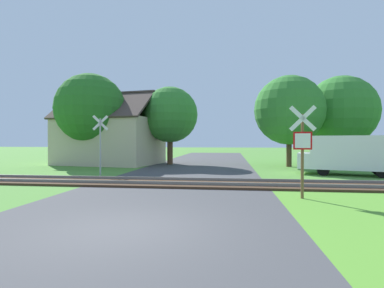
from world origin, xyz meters
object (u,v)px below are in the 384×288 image
object	(u,v)px
house	(111,139)
tree_far	(341,111)
stop_sign_near	(302,145)
crossing_sign_far	(100,141)
tree_center	(170,115)
tree_left	(91,109)
tree_right	(289,110)
mail_truck	(347,153)

from	to	relation	value
house	tree_far	world-z (taller)	tree_far
stop_sign_near	crossing_sign_far	distance (m)	11.22
house	tree_center	bearing A→B (deg)	10.68
house	stop_sign_near	bearing A→B (deg)	-38.40
house	tree_left	bearing A→B (deg)	-109.91
tree_center	tree_right	size ratio (longest dim) A/B	0.93
stop_sign_near	house	world-z (taller)	house
mail_truck	tree_center	bearing A→B (deg)	78.13
tree_center	stop_sign_near	bearing A→B (deg)	-61.90
stop_sign_near	tree_left	world-z (taller)	tree_left
stop_sign_near	tree_center	distance (m)	15.74
crossing_sign_far	tree_right	bearing A→B (deg)	14.93
stop_sign_near	house	bearing A→B (deg)	-40.14
house	crossing_sign_far	bearing A→B (deg)	-62.06
tree_center	tree_right	world-z (taller)	tree_right
tree_left	crossing_sign_far	bearing A→B (deg)	-59.96
crossing_sign_far	house	distance (m)	8.42
stop_sign_near	tree_far	xyz separation A→B (m)	(6.36, 14.76, 2.50)
tree_far	house	bearing A→B (deg)	-176.51
stop_sign_near	house	distance (m)	18.41
tree_far	tree_left	bearing A→B (deg)	-171.82
crossing_sign_far	tree_center	world-z (taller)	tree_center
crossing_sign_far	tree_right	size ratio (longest dim) A/B	0.50
crossing_sign_far	tree_far	bearing A→B (deg)	13.31
tree_left	tree_far	bearing A→B (deg)	8.18
stop_sign_near	tree_right	size ratio (longest dim) A/B	0.46
stop_sign_near	tree_center	world-z (taller)	tree_center
tree_center	tree_left	bearing A→B (deg)	-163.22
stop_sign_near	crossing_sign_far	world-z (taller)	crossing_sign_far
crossing_sign_far	mail_truck	bearing A→B (deg)	-8.78
stop_sign_near	tree_center	bearing A→B (deg)	-54.36
tree_right	mail_truck	xyz separation A→B (m)	(2.21, -5.25, -3.00)
tree_far	tree_center	size ratio (longest dim) A/B	1.11
tree_far	tree_center	bearing A→B (deg)	-175.74
tree_far	tree_right	distance (m)	4.84
mail_truck	house	bearing A→B (deg)	86.35
crossing_sign_far	tree_far	distance (m)	18.62
stop_sign_near	tree_right	world-z (taller)	tree_right
tree_far	tree_center	xyz separation A→B (m)	(-13.69, -1.02, -0.22)
crossing_sign_far	tree_center	bearing A→B (deg)	57.42
mail_truck	crossing_sign_far	bearing A→B (deg)	114.20
crossing_sign_far	house	xyz separation A→B (m)	(-2.70, 7.98, 0.09)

